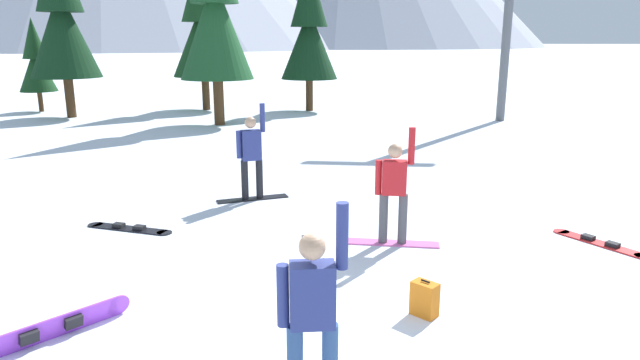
{
  "coord_description": "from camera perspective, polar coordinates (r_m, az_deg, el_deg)",
  "views": [
    {
      "loc": [
        1.15,
        -5.81,
        3.36
      ],
      "look_at": [
        0.22,
        3.47,
        1.0
      ],
      "focal_mm": 31.34,
      "sensor_mm": 36.0,
      "label": 1
    }
  ],
  "objects": [
    {
      "name": "snowboarder_midground",
      "position": [
        9.29,
        7.56,
        -1.05
      ],
      "size": [
        1.57,
        0.33,
        1.99
      ],
      "color": "pink",
      "rests_on": "ground_plane"
    },
    {
      "name": "snowboarder_foreground",
      "position": [
        5.13,
        -0.77,
        -13.84
      ],
      "size": [
        1.6,
        0.56,
        2.01
      ],
      "color": "#19B259",
      "rests_on": "ground_plane"
    },
    {
      "name": "loose_snowboard_near_left",
      "position": [
        10.58,
        26.67,
        -5.75
      ],
      "size": [
        1.3,
        1.46,
        0.09
      ],
      "color": "red",
      "rests_on": "ground_plane"
    },
    {
      "name": "pine_tree_slender",
      "position": [
        27.87,
        -11.91,
        15.17
      ],
      "size": [
        2.96,
        2.96,
        7.28
      ],
      "color": "#472D19",
      "rests_on": "ground_plane"
    },
    {
      "name": "snowboarder_background",
      "position": [
        11.91,
        -7.02,
        2.56
      ],
      "size": [
        1.5,
        0.92,
        2.06
      ],
      "color": "black",
      "rests_on": "ground_plane"
    },
    {
      "name": "pine_tree_short",
      "position": [
        26.95,
        -24.93,
        14.9
      ],
      "size": [
        2.93,
        2.93,
        7.86
      ],
      "color": "#472D19",
      "rests_on": "ground_plane"
    },
    {
      "name": "pine_tree_twin",
      "position": [
        26.94,
        -1.12,
        15.02
      ],
      "size": [
        2.67,
        2.67,
        6.87
      ],
      "color": "#472D19",
      "rests_on": "ground_plane"
    },
    {
      "name": "backpack_orange",
      "position": [
        7.23,
        10.67,
        -11.86
      ],
      "size": [
        0.38,
        0.37,
        0.47
      ],
      "color": "orange",
      "rests_on": "ground_plane"
    },
    {
      "name": "loose_snowboard_near_right",
      "position": [
        7.27,
        -25.78,
        -13.55
      ],
      "size": [
        1.28,
        1.57,
        0.29
      ],
      "color": "#993FD8",
      "rests_on": "ground_plane"
    },
    {
      "name": "loose_snowboard_far_spare",
      "position": [
        10.75,
        -18.91,
        -4.68
      ],
      "size": [
        1.76,
        0.62,
        0.09
      ],
      "color": "black",
      "rests_on": "ground_plane"
    },
    {
      "name": "pine_tree_tall",
      "position": [
        22.79,
        -10.71,
        16.8
      ],
      "size": [
        2.86,
        2.86,
        8.23
      ],
      "color": "#472D19",
      "rests_on": "ground_plane"
    },
    {
      "name": "pine_tree_leaning",
      "position": [
        29.73,
        -27.04,
        10.77
      ],
      "size": [
        1.67,
        1.67,
        4.33
      ],
      "color": "#472D19",
      "rests_on": "ground_plane"
    },
    {
      "name": "ground_plane",
      "position": [
        6.81,
        -4.96,
        -15.43
      ],
      "size": [
        800.0,
        800.0,
        0.0
      ],
      "primitive_type": "plane",
      "color": "silver"
    },
    {
      "name": "backpack_black",
      "position": [
        7.66,
        0.17,
        -10.02
      ],
      "size": [
        0.36,
        0.38,
        0.47
      ],
      "color": "black",
      "rests_on": "ground_plane"
    }
  ]
}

